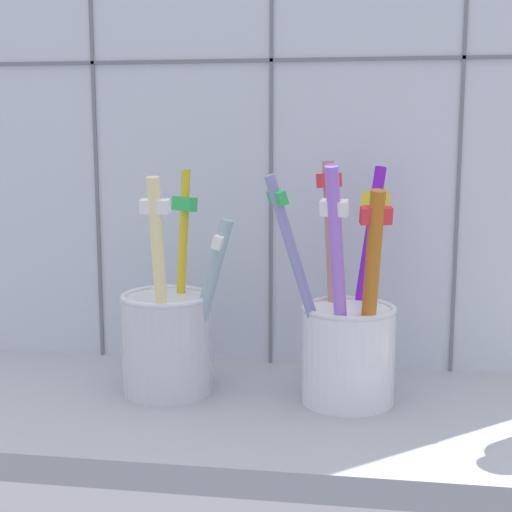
# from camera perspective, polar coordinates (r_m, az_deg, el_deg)

# --- Properties ---
(counter_slab) EXTENTS (0.64, 0.22, 0.02)m
(counter_slab) POSITION_cam_1_polar(r_m,az_deg,el_deg) (0.59, -0.32, -12.27)
(counter_slab) COLOR #9EA3A8
(counter_slab) RESTS_ON ground
(tile_wall_back) EXTENTS (0.64, 0.02, 0.45)m
(tile_wall_back) POSITION_cam_1_polar(r_m,az_deg,el_deg) (0.67, 1.29, 9.20)
(tile_wall_back) COLOR silver
(tile_wall_back) RESTS_ON ground
(toothbrush_cup_left) EXTENTS (0.09, 0.09, 0.18)m
(toothbrush_cup_left) POSITION_cam_1_polar(r_m,az_deg,el_deg) (0.60, -6.71, -6.12)
(toothbrush_cup_left) COLOR silver
(toothbrush_cup_left) RESTS_ON counter_slab
(toothbrush_cup_right) EXTENTS (0.10, 0.13, 0.19)m
(toothbrush_cup_right) POSITION_cam_1_polar(r_m,az_deg,el_deg) (0.58, 7.02, -6.36)
(toothbrush_cup_right) COLOR white
(toothbrush_cup_right) RESTS_ON counter_slab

